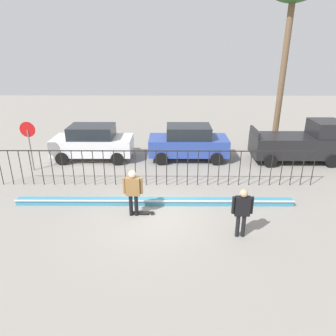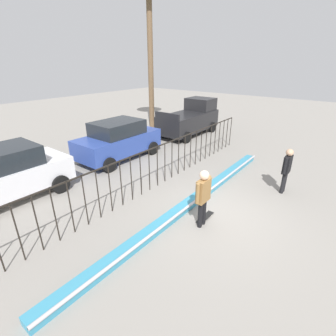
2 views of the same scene
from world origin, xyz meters
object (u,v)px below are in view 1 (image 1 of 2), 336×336
object	(u,v)px
pickup_truck	(301,143)
stop_sign	(29,140)
camera_operator	(242,209)
skateboarder	(133,189)
skateboard	(143,213)
parked_car_white	(93,142)
parked_car_blue	(188,142)

from	to	relation	value
pickup_truck	stop_sign	xyz separation A→B (m)	(-13.98, -1.43, 0.58)
stop_sign	camera_operator	bearing A→B (deg)	-32.12
skateboarder	pickup_truck	xyz separation A→B (m)	(8.39, 5.91, -0.04)
skateboard	camera_operator	bearing A→B (deg)	-43.18
camera_operator	parked_car_white	xyz separation A→B (m)	(-6.58, 7.53, -0.06)
skateboarder	pickup_truck	world-z (taller)	pickup_truck
pickup_truck	skateboarder	bearing A→B (deg)	-145.24
parked_car_white	parked_car_blue	world-z (taller)	same
skateboard	parked_car_blue	world-z (taller)	parked_car_blue
skateboarder	camera_operator	world-z (taller)	skateboarder
parked_car_white	stop_sign	distance (m)	3.24
skateboarder	camera_operator	size ratio (longest dim) A/B	1.05
skateboard	pickup_truck	world-z (taller)	pickup_truck
parked_car_blue	stop_sign	size ratio (longest dim) A/B	1.72
skateboard	stop_sign	bearing A→B (deg)	123.20
camera_operator	stop_sign	world-z (taller)	stop_sign
parked_car_blue	camera_operator	bearing A→B (deg)	-76.38
pickup_truck	stop_sign	size ratio (longest dim) A/B	1.88
skateboarder	pickup_truck	distance (m)	10.26
parked_car_blue	skateboard	bearing A→B (deg)	-104.36
skateboard	camera_operator	xyz separation A→B (m)	(3.33, -1.41, 0.97)
camera_operator	parked_car_blue	xyz separation A→B (m)	(-1.32, 7.55, -0.06)
parked_car_white	parked_car_blue	xyz separation A→B (m)	(5.26, 0.03, 0.00)
stop_sign	skateboarder	bearing A→B (deg)	-38.66
skateboard	parked_car_white	world-z (taller)	parked_car_white
camera_operator	stop_sign	size ratio (longest dim) A/B	0.69
parked_car_blue	pickup_truck	distance (m)	6.05
skateboarder	stop_sign	distance (m)	7.18
skateboard	stop_sign	distance (m)	7.55
skateboarder	skateboard	size ratio (longest dim) A/B	2.24
skateboarder	stop_sign	world-z (taller)	stop_sign
skateboarder	parked_car_white	world-z (taller)	parked_car_white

